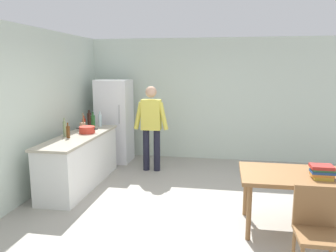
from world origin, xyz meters
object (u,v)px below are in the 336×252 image
bottle_wine_dark (89,120)px  bottle_beer_brown (68,132)px  cooking_pot (87,130)px  bottle_sauce_red (84,123)px  bottle_wine_green (93,122)px  bottle_water_clear (100,120)px  refrigerator (115,121)px  book_stack (322,172)px  dining_table (297,180)px  person (151,123)px  utensil_jar (83,126)px  bottle_vinegar_tall (65,129)px  chair (317,226)px

bottle_wine_dark → bottle_beer_brown: (0.06, -1.03, -0.04)m
cooking_pot → bottle_sauce_red: 0.55m
bottle_wine_dark → cooking_pot: bearing=-70.9°
bottle_wine_green → bottle_water_clear: (-0.03, 0.42, -0.02)m
bottle_wine_dark → bottle_water_clear: 0.21m
refrigerator → bottle_sauce_red: 0.96m
bottle_wine_green → book_stack: bearing=-25.6°
cooking_pot → bottle_wine_dark: bottle_wine_dark is taller
bottle_sauce_red → book_stack: 4.31m
bottle_beer_brown → bottle_water_clear: bearing=84.4°
dining_table → bottle_wine_green: bearing=154.4°
dining_table → bottle_wine_dark: bearing=151.8°
person → bottle_water_clear: size_ratio=5.67×
person → utensil_jar: (-1.20, -0.55, 0.00)m
bottle_wine_dark → bottle_vinegar_tall: 0.93m
dining_table → bottle_wine_dark: size_ratio=4.12×
refrigerator → bottle_wine_green: 1.11m
refrigerator → dining_table: size_ratio=1.29×
dining_table → cooking_pot: (-3.34, 1.32, 0.29)m
bottle_sauce_red → person: bearing=15.5°
chair → bottle_vinegar_tall: bearing=163.2°
bottle_vinegar_tall → bottle_beer_brown: bearing=-42.1°
chair → book_stack: 0.94m
person → bottle_wine_dark: size_ratio=5.00×
bottle_wine_green → book_stack: (3.59, -1.72, -0.21)m
bottle_sauce_red → bottle_wine_dark: bearing=58.1°
cooking_pot → bottle_water_clear: bearing=92.1°
chair → bottle_vinegar_tall: (-3.59, 1.94, 0.50)m
cooking_pot → bottle_vinegar_tall: (-0.25, -0.35, 0.08)m
utensil_jar → bottle_beer_brown: utensil_jar is taller
chair → dining_table: bearing=101.5°
utensil_jar → bottle_beer_brown: bearing=-84.7°
chair → bottle_wine_dark: 4.59m
bottle_sauce_red → bottle_wine_green: 0.33m
dining_table → chair: (-0.00, -0.97, -0.14)m
chair → book_stack: bearing=85.1°
bottle_water_clear → bottle_beer_brown: bearing=-95.6°
bottle_sauce_red → bottle_water_clear: bottle_water_clear is taller
bottle_beer_brown → bottle_sauce_red: (-0.13, 0.93, -0.01)m
refrigerator → person: 1.10m
bottle_vinegar_tall → bottle_wine_dark: bearing=87.0°
cooking_pot → bottle_wine_dark: (-0.20, 0.58, 0.09)m
bottle_sauce_red → bottle_water_clear: bearing=43.1°
dining_table → bottle_wine_dark: bottle_wine_dark is taller
refrigerator → bottle_water_clear: size_ratio=6.00×
dining_table → bottle_vinegar_tall: bottle_vinegar_tall is taller
person → bottle_wine_dark: bearing=-168.4°
person → utensil_jar: person is taller
bottle_wine_green → book_stack: size_ratio=1.22×
chair → cooking_pot: size_ratio=2.28×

